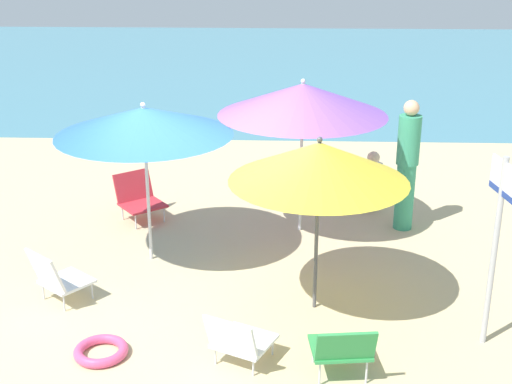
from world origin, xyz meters
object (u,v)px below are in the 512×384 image
at_px(umbrella_purple, 303,99).
at_px(beach_chair_c, 57,277).
at_px(beach_chair_a, 138,197).
at_px(beach_chair_d, 342,348).
at_px(umbrella_blue, 144,121).
at_px(person_b, 370,182).
at_px(warning_sign, 498,225).
at_px(beach_chair_b, 238,339).
at_px(person_a, 407,165).
at_px(umbrella_yellow, 319,162).
at_px(swim_ring, 101,351).

height_order(umbrella_purple, beach_chair_c, umbrella_purple).
distance_m(beach_chair_a, beach_chair_d, 4.52).
bearing_deg(umbrella_blue, person_b, 30.86).
bearing_deg(beach_chair_c, beach_chair_d, -74.14).
xyz_separation_m(beach_chair_a, beach_chair_d, (2.59, -3.71, 0.01)).
height_order(umbrella_blue, warning_sign, umbrella_blue).
xyz_separation_m(beach_chair_a, person_b, (3.28, 0.43, 0.11)).
xyz_separation_m(umbrella_blue, beach_chair_b, (1.23, -2.25, -1.48)).
bearing_deg(person_a, umbrella_purple, -21.54).
xyz_separation_m(person_b, warning_sign, (0.77, -3.46, 0.83)).
bearing_deg(warning_sign, umbrella_yellow, 150.76).
bearing_deg(swim_ring, umbrella_purple, 57.54).
xyz_separation_m(umbrella_yellow, beach_chair_b, (-0.76, -1.13, -1.38)).
xyz_separation_m(umbrella_yellow, warning_sign, (1.66, -0.62, -0.39)).
relative_size(umbrella_purple, warning_sign, 1.13).
bearing_deg(beach_chair_c, warning_sign, -58.64).
bearing_deg(warning_sign, beach_chair_c, 163.78).
xyz_separation_m(umbrella_blue, warning_sign, (3.65, -1.74, -0.49)).
xyz_separation_m(beach_chair_b, beach_chair_d, (0.95, -0.18, 0.05)).
relative_size(beach_chair_b, swim_ring, 1.41).
xyz_separation_m(umbrella_yellow, swim_ring, (-2.10, -1.02, -1.61)).
bearing_deg(umbrella_purple, warning_sign, -56.65).
bearing_deg(person_a, swim_ring, 16.76).
xyz_separation_m(umbrella_purple, beach_chair_c, (-2.68, -2.11, -1.49)).
bearing_deg(person_b, person_a, -177.94).
distance_m(umbrella_purple, beach_chair_a, 2.73).
distance_m(person_a, swim_ring, 4.76).
bearing_deg(swim_ring, umbrella_blue, 87.14).
bearing_deg(swim_ring, beach_chair_b, -4.73).
bearing_deg(beach_chair_a, umbrella_yellow, 6.69).
relative_size(person_a, swim_ring, 3.39).
relative_size(umbrella_purple, person_a, 1.23).
bearing_deg(swim_ring, umbrella_yellow, 25.89).
xyz_separation_m(beach_chair_d, warning_sign, (1.46, 0.68, 0.94)).
bearing_deg(swim_ring, beach_chair_c, 125.64).
relative_size(beach_chair_a, person_a, 0.45).
bearing_deg(beach_chair_a, umbrella_purple, 43.79).
distance_m(umbrella_purple, person_a, 1.68).
bearing_deg(person_a, beach_chair_b, 31.64).
bearing_deg(beach_chair_b, umbrella_yellow, -8.09).
bearing_deg(beach_chair_b, beach_chair_c, 87.49).
distance_m(umbrella_purple, swim_ring, 4.08).
relative_size(beach_chair_d, warning_sign, 0.31).
distance_m(beach_chair_c, warning_sign, 4.60).
xyz_separation_m(umbrella_blue, umbrella_purple, (1.87, 0.96, 0.05)).
distance_m(umbrella_yellow, person_a, 2.67).
xyz_separation_m(umbrella_yellow, beach_chair_d, (0.20, -1.31, -1.33)).
xyz_separation_m(umbrella_yellow, person_b, (0.89, 2.84, -1.23)).
bearing_deg(umbrella_blue, person_a, 18.51).
bearing_deg(beach_chair_d, swim_ring, 75.98).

